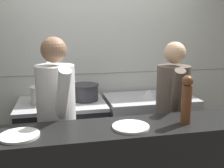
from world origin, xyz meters
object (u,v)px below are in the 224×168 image
object	(u,v)px
chef_head_cook	(57,120)
mixing_bowl_steel	(149,93)
sauce_pot	(85,92)
pepper_mill	(187,99)
stock_pot	(42,94)
plated_dish_main	(19,136)
chef_sous	(172,113)
plated_dish_appetiser	(131,127)
oven_range	(63,139)

from	to	relation	value
chef_head_cook	mixing_bowl_steel	bearing A→B (deg)	15.59
sauce_pot	pepper_mill	world-z (taller)	pepper_mill
stock_pot	sauce_pot	distance (m)	0.48
mixing_bowl_steel	stock_pot	bearing A→B (deg)	179.83
stock_pot	pepper_mill	size ratio (longest dim) A/B	0.67
stock_pot	plated_dish_main	bearing A→B (deg)	-95.06
mixing_bowl_steel	pepper_mill	distance (m)	1.16
mixing_bowl_steel	chef_head_cook	distance (m)	1.27
plated_dish_main	chef_sous	distance (m)	1.50
sauce_pot	plated_dish_appetiser	distance (m)	1.18
oven_range	plated_dish_appetiser	world-z (taller)	plated_dish_appetiser
sauce_pot	mixing_bowl_steel	distance (m)	0.77
plated_dish_appetiser	pepper_mill	xyz separation A→B (m)	(0.44, 0.01, 0.19)
stock_pot	chef_sous	distance (m)	1.41
pepper_mill	stock_pot	bearing A→B (deg)	135.03
oven_range	plated_dish_main	bearing A→B (deg)	-105.04
plated_dish_main	oven_range	bearing A→B (deg)	74.96
pepper_mill	chef_sous	size ratio (longest dim) A/B	0.24
plated_dish_main	pepper_mill	xyz separation A→B (m)	(1.23, 0.00, 0.19)
chef_head_cook	chef_sous	bearing A→B (deg)	-10.64
pepper_mill	chef_head_cook	bearing A→B (deg)	153.59
oven_range	sauce_pot	world-z (taller)	sauce_pot
plated_dish_main	chef_sous	xyz separation A→B (m)	(1.38, 0.56, -0.12)
pepper_mill	chef_sous	bearing A→B (deg)	74.61
mixing_bowl_steel	plated_dish_appetiser	bearing A→B (deg)	-116.60
stock_pot	chef_head_cook	bearing A→B (deg)	-76.68
oven_range	stock_pot	xyz separation A→B (m)	(-0.21, -0.01, 0.55)
pepper_mill	chef_sous	xyz separation A→B (m)	(0.15, 0.56, -0.30)
mixing_bowl_steel	chef_sous	size ratio (longest dim) A/B	0.14
chef_head_cook	sauce_pot	bearing A→B (deg)	49.37
oven_range	chef_sous	xyz separation A→B (m)	(1.08, -0.57, 0.43)
plated_dish_appetiser	chef_head_cook	world-z (taller)	chef_head_cook
chef_sous	plated_dish_main	bearing A→B (deg)	-142.41
oven_range	chef_head_cook	world-z (taller)	chef_head_cook
mixing_bowl_steel	plated_dish_appetiser	world-z (taller)	plated_dish_appetiser
mixing_bowl_steel	plated_dish_main	distance (m)	1.76
mixing_bowl_steel	chef_sous	xyz separation A→B (m)	(0.03, -0.56, -0.06)
plated_dish_appetiser	chef_head_cook	bearing A→B (deg)	137.39
plated_dish_main	chef_sous	bearing A→B (deg)	22.21
oven_range	plated_dish_appetiser	bearing A→B (deg)	-67.12
stock_pot	chef_sous	bearing A→B (deg)	-23.76
sauce_pot	chef_head_cook	world-z (taller)	chef_head_cook
plated_dish_appetiser	plated_dish_main	bearing A→B (deg)	179.73
stock_pot	plated_dish_main	distance (m)	1.13
sauce_pot	plated_dish_appetiser	bearing A→B (deg)	-79.96
mixing_bowl_steel	plated_dish_appetiser	xyz separation A→B (m)	(-0.57, -1.13, 0.05)
oven_range	chef_head_cook	xyz separation A→B (m)	(-0.05, -0.65, 0.47)
mixing_bowl_steel	plated_dish_appetiser	size ratio (longest dim) A/B	0.79
stock_pot	chef_sous	world-z (taller)	chef_sous
oven_range	mixing_bowl_steel	xyz separation A→B (m)	(1.05, -0.01, 0.50)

